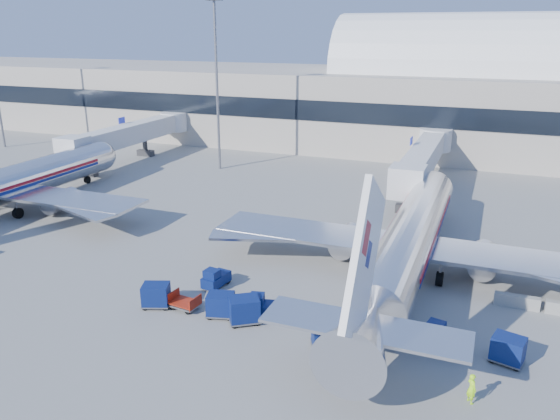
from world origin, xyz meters
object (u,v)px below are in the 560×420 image
at_px(cart_solo_near, 329,334).
at_px(cart_open_red, 185,304).
at_px(airliner_mid, 3,186).
at_px(cart_train_b, 221,304).
at_px(tug_right, 442,338).
at_px(jetbridge_near, 425,156).
at_px(tug_lead, 263,306).
at_px(barrier_near, 517,301).
at_px(cart_train_a, 244,310).
at_px(airliner_main, 409,240).
at_px(tug_left, 215,278).
at_px(jetbridge_mid, 135,133).
at_px(cart_train_c, 156,295).
at_px(cart_solo_far, 508,349).
at_px(ramp_worker, 472,388).
at_px(mast_west, 216,59).

relative_size(cart_solo_near, cart_open_red, 1.15).
bearing_deg(airliner_mid, cart_train_b, -19.78).
bearing_deg(cart_train_b, tug_right, -10.30).
distance_m(jetbridge_near, tug_lead, 37.06).
xyz_separation_m(airliner_mid, cart_open_red, (28.59, -11.30, -2.54)).
distance_m(tug_right, cart_train_b, 14.36).
relative_size(jetbridge_near, tug_right, 9.87).
xyz_separation_m(barrier_near, cart_train_a, (-16.77, -8.95, 0.50)).
relative_size(airliner_main, tug_left, 14.80).
distance_m(jetbridge_mid, cart_train_a, 52.00).
xyz_separation_m(cart_train_c, cart_solo_far, (22.82, 1.80, -0.02)).
bearing_deg(cart_solo_near, tug_lead, 131.84).
bearing_deg(airliner_mid, tug_right, -12.29).
relative_size(cart_train_b, ramp_worker, 1.28).
height_order(tug_lead, cart_train_a, cart_train_a).
height_order(tug_right, tug_left, tug_right).
bearing_deg(cart_open_red, tug_lead, 18.17).
bearing_deg(tug_right, jetbridge_near, 112.33).
bearing_deg(cart_train_b, tug_lead, 6.72).
height_order(jetbridge_near, cart_train_c, jetbridge_near).
distance_m(cart_train_a, cart_open_red, 4.68).
bearing_deg(jetbridge_mid, mast_west, -3.21).
height_order(mast_west, cart_solo_far, mast_west).
bearing_deg(jetbridge_near, barrier_near, -70.15).
relative_size(jetbridge_mid, cart_solo_near, 10.98).
relative_size(cart_train_c, cart_solo_near, 0.92).
xyz_separation_m(tug_lead, ramp_worker, (13.60, -4.30, 0.13)).
relative_size(cart_open_red, ramp_worker, 1.29).
height_order(jetbridge_near, tug_lead, jetbridge_near).
xyz_separation_m(mast_west, cart_train_b, (19.39, -36.78, -13.92)).
height_order(tug_left, ramp_worker, ramp_worker).
relative_size(jetbridge_near, jetbridge_mid, 1.00).
bearing_deg(mast_west, jetbridge_near, 1.68).
xyz_separation_m(barrier_near, cart_solo_far, (-0.61, -7.43, 0.42)).
distance_m(tug_right, cart_solo_near, 6.83).
height_order(airliner_mid, cart_train_b, airliner_mid).
bearing_deg(airliner_mid, jetbridge_mid, 95.22).
xyz_separation_m(barrier_near, tug_left, (-21.06, -4.98, 0.26)).
distance_m(airliner_main, cart_train_b, 15.63).
distance_m(airliner_mid, barrier_near, 50.12).
bearing_deg(tug_right, cart_solo_far, 12.97).
bearing_deg(cart_train_b, airliner_mid, 144.59).
relative_size(airliner_mid, barrier_near, 12.42).
xyz_separation_m(airliner_main, mast_west, (-30.00, 25.49, 11.87)).
bearing_deg(cart_train_a, airliner_main, 17.91).
height_order(cart_train_b, cart_solo_far, cart_train_b).
xyz_separation_m(mast_west, tug_lead, (22.04, -35.69, -14.08)).
relative_size(jetbridge_mid, barrier_near, 9.17).
height_order(airliner_mid, tug_left, airliner_mid).
bearing_deg(tug_left, cart_solo_near, -107.75).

